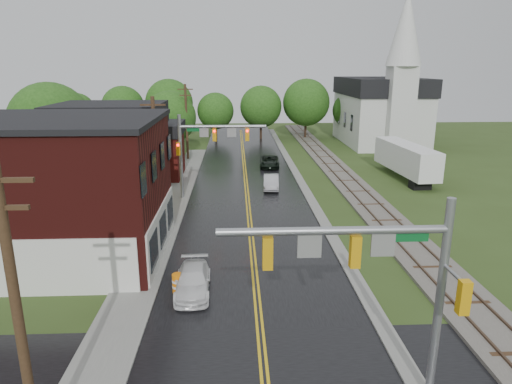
{
  "coord_description": "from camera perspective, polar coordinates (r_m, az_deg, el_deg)",
  "views": [
    {
      "loc": [
        -0.97,
        -11.03,
        11.09
      ],
      "look_at": [
        0.27,
        16.24,
        3.5
      ],
      "focal_mm": 32.0,
      "sensor_mm": 36.0,
      "label": 1
    }
  ],
  "objects": [
    {
      "name": "railroad",
      "position": [
        48.58,
        10.54,
        2.2
      ],
      "size": [
        3.2,
        80.0,
        0.3
      ],
      "color": "#59544C",
      "rests_on": "ground"
    },
    {
      "name": "darkred_building",
      "position": [
        47.75,
        -13.49,
        4.38
      ],
      "size": [
        7.0,
        6.0,
        4.4
      ],
      "primitive_type": "cube",
      "color": "#3F0F0C",
      "rests_on": "ground"
    },
    {
      "name": "yellow_house",
      "position": [
        39.17,
        -17.4,
        3.2
      ],
      "size": [
        8.0,
        7.0,
        6.4
      ],
      "primitive_type": "cube",
      "color": "tan",
      "rests_on": "ground"
    },
    {
      "name": "church",
      "position": [
        68.28,
        15.57,
        10.57
      ],
      "size": [
        10.4,
        18.4,
        20.0
      ],
      "color": "silver",
      "rests_on": "ground"
    },
    {
      "name": "utility_pole_a",
      "position": [
        14.01,
        -27.66,
        -13.44
      ],
      "size": [
        1.8,
        0.28,
        9.0
      ],
      "color": "#382616",
      "rests_on": "ground"
    },
    {
      "name": "traffic_signal_near",
      "position": [
        15.07,
        14.98,
        -9.0
      ],
      "size": [
        7.34,
        0.3,
        7.2
      ],
      "color": "gray",
      "rests_on": "ground"
    },
    {
      "name": "utility_pole_b",
      "position": [
        34.14,
        -12.42,
        4.42
      ],
      "size": [
        1.8,
        0.28,
        9.0
      ],
      "color": "#382616",
      "rests_on": "ground"
    },
    {
      "name": "brick_building",
      "position": [
        29.3,
        -25.64,
        0.28
      ],
      "size": [
        14.3,
        10.3,
        8.3
      ],
      "color": "#49120F",
      "rests_on": "ground"
    },
    {
      "name": "curb_right",
      "position": [
        47.78,
        5.15,
        2.05
      ],
      "size": [
        0.8,
        70.0,
        0.12
      ],
      "primitive_type": "cube",
      "color": "gray",
      "rests_on": "ground"
    },
    {
      "name": "pickup_white",
      "position": [
        23.61,
        -7.89,
        -10.98
      ],
      "size": [
        1.84,
        4.25,
        1.22
      ],
      "primitive_type": "imported",
      "rotation": [
        0.0,
        0.0,
        0.03
      ],
      "color": "white",
      "rests_on": "ground"
    },
    {
      "name": "traffic_signal_far",
      "position": [
        38.6,
        -6.31,
        6.33
      ],
      "size": [
        7.34,
        0.43,
        7.2
      ],
      "color": "gray",
      "rests_on": "ground"
    },
    {
      "name": "tree_left_b",
      "position": [
        46.44,
        -24.1,
        7.56
      ],
      "size": [
        7.6,
        7.6,
        9.69
      ],
      "color": "black",
      "rests_on": "ground"
    },
    {
      "name": "tree_left_e",
      "position": [
        57.82,
        -10.54,
        9.05
      ],
      "size": [
        6.4,
        6.4,
        8.16
      ],
      "color": "black",
      "rests_on": "ground"
    },
    {
      "name": "tree_left_c",
      "position": [
        52.94,
        -16.8,
        7.75
      ],
      "size": [
        6.0,
        6.0,
        7.65
      ],
      "color": "black",
      "rests_on": "ground"
    },
    {
      "name": "sedan_silver",
      "position": [
        42.34,
        1.9,
        1.25
      ],
      "size": [
        1.63,
        3.99,
        1.29
      ],
      "primitive_type": "imported",
      "rotation": [
        0.0,
        0.0,
        -0.07
      ],
      "color": "#B4B3B8",
      "rests_on": "ground"
    },
    {
      "name": "semi_trailer",
      "position": [
        48.28,
        18.26,
        4.03
      ],
      "size": [
        3.13,
        10.92,
        3.5
      ],
      "color": "black",
      "rests_on": "ground"
    },
    {
      "name": "sidewalk_left",
      "position": [
        38.06,
        -10.38,
        -1.66
      ],
      "size": [
        2.4,
        50.0,
        0.12
      ],
      "primitive_type": "cube",
      "color": "gray",
      "rests_on": "ground"
    },
    {
      "name": "utility_pole_c",
      "position": [
        55.71,
        -8.68,
        8.8
      ],
      "size": [
        1.8,
        0.28,
        9.0
      ],
      "color": "#382616",
      "rests_on": "ground"
    },
    {
      "name": "main_road",
      "position": [
        42.52,
        -1.2,
        0.42
      ],
      "size": [
        10.0,
        90.0,
        0.02
      ],
      "primitive_type": "cube",
      "color": "black",
      "rests_on": "ground"
    },
    {
      "name": "construction_barrel",
      "position": [
        23.74,
        -9.74,
        -11.19
      ],
      "size": [
        0.59,
        0.59,
        1.01
      ],
      "primitive_type": "cylinder",
      "rotation": [
        0.0,
        0.0,
        -0.04
      ],
      "color": "orange",
      "rests_on": "ground"
    },
    {
      "name": "suv_dark",
      "position": [
        51.46,
        1.69,
        3.81
      ],
      "size": [
        2.35,
        4.67,
        1.27
      ],
      "primitive_type": "imported",
      "rotation": [
        0.0,
        0.0,
        -0.05
      ],
      "color": "black",
      "rests_on": "ground"
    }
  ]
}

